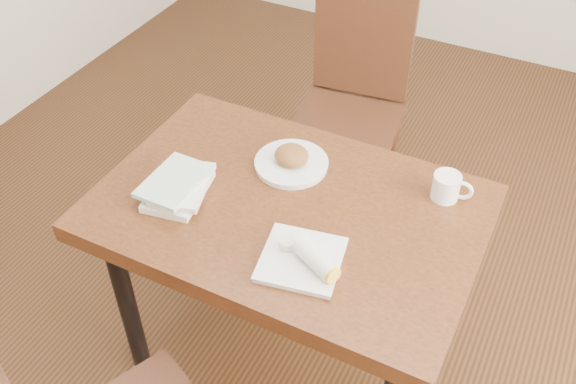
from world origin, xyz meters
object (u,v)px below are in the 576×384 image
at_px(chair_far, 353,96).
at_px(plate_burrito, 306,259).
at_px(book_stack, 179,186).
at_px(coffee_mug, 447,186).
at_px(table, 288,228).
at_px(plate_scone, 291,161).

distance_m(chair_far, plate_burrito, 1.14).
distance_m(plate_burrito, book_stack, 0.46).
bearing_deg(coffee_mug, table, -149.07).
relative_size(chair_far, coffee_mug, 8.01).
relative_size(table, chair_far, 1.15).
bearing_deg(table, chair_far, 99.81).
bearing_deg(plate_burrito, chair_far, 105.53).
distance_m(table, chair_far, 0.91).
xyz_separation_m(plate_scone, coffee_mug, (0.46, 0.08, 0.02)).
distance_m(table, book_stack, 0.34).
height_order(chair_far, book_stack, chair_far).
bearing_deg(plate_burrito, book_stack, 169.69).
xyz_separation_m(coffee_mug, book_stack, (-0.70, -0.34, -0.01)).
distance_m(table, plate_burrito, 0.26).
height_order(table, chair_far, chair_far).
xyz_separation_m(chair_far, plate_burrito, (0.30, -1.08, 0.22)).
bearing_deg(book_stack, chair_far, 81.37).
height_order(chair_far, plate_burrito, chair_far).
relative_size(plate_scone, coffee_mug, 1.91).
height_order(table, plate_scone, plate_scone).
height_order(coffee_mug, plate_burrito, coffee_mug).
distance_m(chair_far, book_stack, 1.03).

